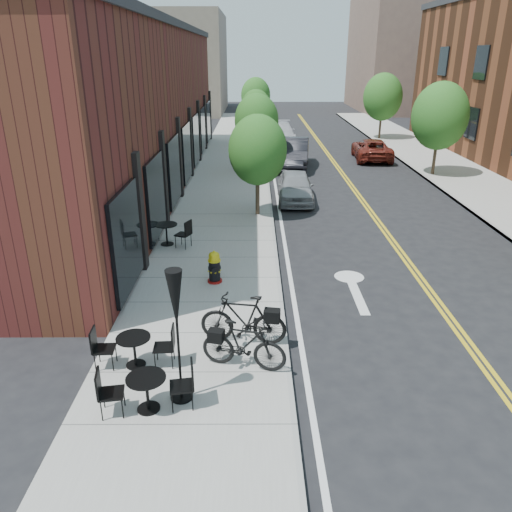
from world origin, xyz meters
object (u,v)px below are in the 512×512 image
object	(u,v)px
bistro_set_b	(134,347)
patio_umbrella	(176,309)
fire_hydrant	(214,267)
bicycle_left	(243,319)
bicycle_right	(244,345)
parked_car_c	(281,132)
parked_car_a	(295,187)
parked_car_b	(293,153)
bistro_set_a	(147,388)
parked_car_far	(372,149)
bistro_set_c	(166,231)

from	to	relation	value
bistro_set_b	patio_umbrella	bearing A→B (deg)	-47.05
fire_hydrant	bicycle_left	distance (m)	3.22
bicycle_right	bicycle_left	bearing A→B (deg)	16.44
bicycle_right	parked_car_c	world-z (taller)	parked_car_c
bicycle_left	parked_car_c	bearing A→B (deg)	-175.34
parked_car_a	parked_car_b	distance (m)	6.98
parked_car_c	bistro_set_a	bearing A→B (deg)	-97.68
patio_umbrella	parked_car_far	xyz separation A→B (m)	(8.41, 22.73, -1.32)
patio_umbrella	parked_car_far	distance (m)	24.28
fire_hydrant	parked_car_a	xyz separation A→B (m)	(2.86, 8.57, 0.08)
patio_umbrella	parked_car_a	bearing A→B (deg)	77.14
bistro_set_c	patio_umbrella	world-z (taller)	patio_umbrella
bistro_set_b	parked_car_far	world-z (taller)	parked_car_far
bicycle_left	parked_car_b	size ratio (longest dim) A/B	0.39
bistro_set_c	parked_car_a	size ratio (longest dim) A/B	0.46
bistro_set_a	parked_car_c	size ratio (longest dim) A/B	0.36
fire_hydrant	parked_car_a	distance (m)	9.04
bistro_set_a	parked_car_c	distance (m)	30.16
fire_hydrant	bistro_set_c	size ratio (longest dim) A/B	0.53
fire_hydrant	bistro_set_a	world-z (taller)	fire_hydrant
bistro_set_a	bistro_set_b	world-z (taller)	bistro_set_a
bicycle_right	bistro_set_a	distance (m)	2.09
bicycle_left	parked_car_b	world-z (taller)	parked_car_b
bistro_set_a	parked_car_far	distance (m)	24.73
bicycle_left	patio_umbrella	bearing A→B (deg)	-20.55
bistro_set_a	parked_car_c	world-z (taller)	parked_car_c
parked_car_b	bistro_set_b	bearing A→B (deg)	-96.49
parked_car_far	bicycle_left	bearing A→B (deg)	74.77
bistro_set_a	parked_car_b	xyz separation A→B (m)	(4.04, 20.85, 0.24)
bicycle_left	parked_car_a	size ratio (longest dim) A/B	0.50
bicycle_right	parked_car_c	distance (m)	28.73
fire_hydrant	parked_car_a	world-z (taller)	parked_car_a
bicycle_left	bicycle_right	size ratio (longest dim) A/B	1.09
parked_car_far	bistro_set_b	bearing A→B (deg)	70.57
bicycle_right	parked_car_far	world-z (taller)	parked_car_far
bicycle_right	bistro_set_a	bearing A→B (deg)	141.96
bicycle_right	bistro_set_c	distance (m)	7.45
fire_hydrant	parked_car_b	distance (m)	15.88
parked_car_c	parked_car_far	bearing A→B (deg)	-53.67
bistro_set_c	parked_car_far	xyz separation A→B (m)	(9.96, 14.82, 0.04)
bicycle_left	parked_car_b	xyz separation A→B (m)	(2.41, 18.64, 0.11)
bistro_set_a	parked_car_a	size ratio (longest dim) A/B	0.44
bistro_set_c	parked_car_c	size ratio (longest dim) A/B	0.37
fire_hydrant	bistro_set_c	distance (m)	3.42
bistro_set_a	parked_car_far	xyz separation A→B (m)	(8.96, 23.05, 0.07)
fire_hydrant	bistro_set_c	bearing A→B (deg)	108.43
bicycle_left	parked_car_b	distance (m)	18.79
bistro_set_b	parked_car_b	size ratio (longest dim) A/B	0.33
bistro_set_b	parked_car_b	distance (m)	20.04
bicycle_left	bistro_set_c	world-z (taller)	bicycle_left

